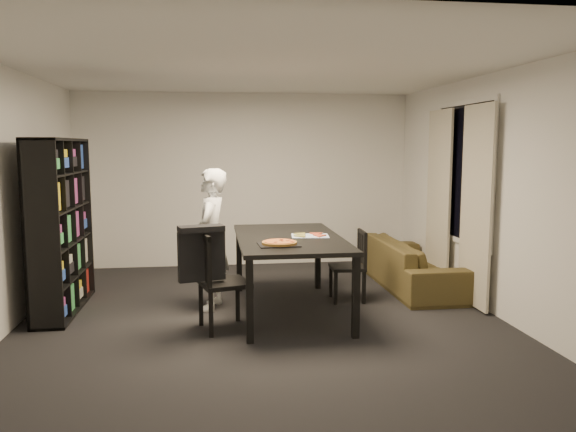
{
  "coord_description": "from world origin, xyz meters",
  "views": [
    {
      "loc": [
        -0.52,
        -5.77,
        1.82
      ],
      "look_at": [
        0.32,
        0.31,
        1.05
      ],
      "focal_mm": 35.0,
      "sensor_mm": 36.0,
      "label": 1
    }
  ],
  "objects": [
    {
      "name": "room",
      "position": [
        0.0,
        0.0,
        1.3
      ],
      "size": [
        5.01,
        5.51,
        2.61
      ],
      "color": "black",
      "rests_on": "ground"
    },
    {
      "name": "window_pane",
      "position": [
        2.48,
        0.6,
        1.5
      ],
      "size": [
        0.02,
        1.4,
        1.6
      ],
      "primitive_type": "cube",
      "color": "black",
      "rests_on": "room"
    },
    {
      "name": "window_frame",
      "position": [
        2.48,
        0.6,
        1.5
      ],
      "size": [
        0.03,
        1.52,
        1.72
      ],
      "primitive_type": "cube",
      "color": "white",
      "rests_on": "room"
    },
    {
      "name": "curtain_left",
      "position": [
        2.4,
        0.08,
        1.15
      ],
      "size": [
        0.03,
        0.7,
        2.25
      ],
      "primitive_type": "cube",
      "color": "beige",
      "rests_on": "room"
    },
    {
      "name": "curtain_right",
      "position": [
        2.4,
        1.12,
        1.15
      ],
      "size": [
        0.03,
        0.7,
        2.25
      ],
      "primitive_type": "cube",
      "color": "beige",
      "rests_on": "room"
    },
    {
      "name": "bookshelf",
      "position": [
        -2.16,
        0.6,
        0.95
      ],
      "size": [
        0.35,
        1.5,
        1.9
      ],
      "primitive_type": "cube",
      "color": "black",
      "rests_on": "room"
    },
    {
      "name": "dining_table",
      "position": [
        0.32,
        0.21,
        0.76
      ],
      "size": [
        1.12,
        2.01,
        0.84
      ],
      "color": "black",
      "rests_on": "room"
    },
    {
      "name": "chair_left",
      "position": [
        -0.49,
        -0.32,
        0.56
      ],
      "size": [
        0.56,
        0.56,
        0.98
      ],
      "rotation": [
        0.0,
        0.0,
        1.83
      ],
      "color": "black",
      "rests_on": "room"
    },
    {
      "name": "chair_right",
      "position": [
        1.14,
        0.55,
        0.48
      ],
      "size": [
        0.4,
        0.4,
        0.83
      ],
      "rotation": [
        0.0,
        0.0,
        -1.61
      ],
      "color": "black",
      "rests_on": "room"
    },
    {
      "name": "draped_jacket",
      "position": [
        -0.62,
        -0.36,
        0.81
      ],
      "size": [
        0.47,
        0.3,
        0.54
      ],
      "rotation": [
        0.0,
        0.0,
        1.83
      ],
      "color": "black",
      "rests_on": "chair_left"
    },
    {
      "name": "person",
      "position": [
        -0.53,
        0.46,
        0.79
      ],
      "size": [
        0.49,
        0.64,
        1.57
      ],
      "primitive_type": "imported",
      "rotation": [
        0.0,
        0.0,
        -1.79
      ],
      "color": "white",
      "rests_on": "room"
    },
    {
      "name": "baking_tray",
      "position": [
        0.14,
        -0.31,
        0.84
      ],
      "size": [
        0.42,
        0.34,
        0.01
      ],
      "primitive_type": "cube",
      "rotation": [
        0.0,
        0.0,
        0.05
      ],
      "color": "black",
      "rests_on": "dining_table"
    },
    {
      "name": "pepperoni_pizza",
      "position": [
        0.15,
        -0.31,
        0.86
      ],
      "size": [
        0.35,
        0.35,
        0.03
      ],
      "rotation": [
        0.0,
        0.0,
        -0.11
      ],
      "color": "olive",
      "rests_on": "dining_table"
    },
    {
      "name": "kitchen_towel",
      "position": [
        0.55,
        0.19,
        0.84
      ],
      "size": [
        0.43,
        0.34,
        0.01
      ],
      "primitive_type": "cube",
      "rotation": [
        0.0,
        0.0,
        -0.11
      ],
      "color": "white",
      "rests_on": "dining_table"
    },
    {
      "name": "pizza_slices",
      "position": [
        0.54,
        0.2,
        0.85
      ],
      "size": [
        0.41,
        0.36,
        0.01
      ],
      "primitive_type": null,
      "rotation": [
        0.0,
        0.0,
        -0.15
      ],
      "color": "#DB9044",
      "rests_on": "dining_table"
    },
    {
      "name": "sofa",
      "position": [
        2.05,
        1.06,
        0.3
      ],
      "size": [
        0.81,
        2.07,
        0.6
      ],
      "primitive_type": "imported",
      "rotation": [
        0.0,
        0.0,
        1.57
      ],
      "color": "#3C3518",
      "rests_on": "room"
    }
  ]
}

